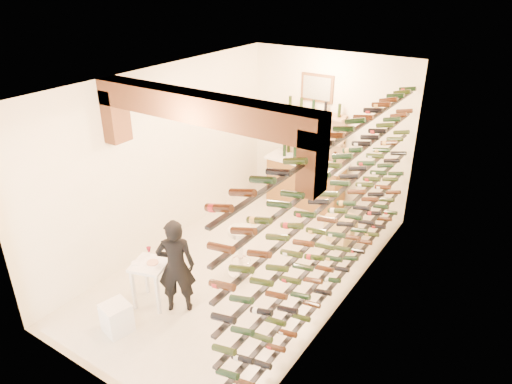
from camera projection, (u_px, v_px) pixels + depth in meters
ground at (246, 267)px, 8.03m from camera, size 6.00×6.00×0.00m
room_shell at (235, 147)px, 6.85m from camera, size 3.52×6.02×3.21m
wine_rack at (335, 210)px, 6.59m from camera, size 0.32×5.70×2.56m
back_counter at (305, 181)px, 9.93m from camera, size 1.70×0.62×1.29m
back_shelving at (312, 149)px, 9.84m from camera, size 1.40×0.31×2.73m
tasting_table at (150, 271)px, 6.93m from camera, size 0.62×0.62×0.87m
white_stool at (117, 318)px, 6.53m from camera, size 0.43×0.43×0.44m
person at (176, 266)px, 6.74m from camera, size 0.66×0.62×1.50m
chrome_barstool at (241, 248)px, 7.66m from camera, size 0.44×0.44×0.84m
crate_lower at (340, 236)px, 8.70m from camera, size 0.50×0.42×0.26m
crate_upper at (341, 223)px, 8.57m from camera, size 0.52×0.36×0.30m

